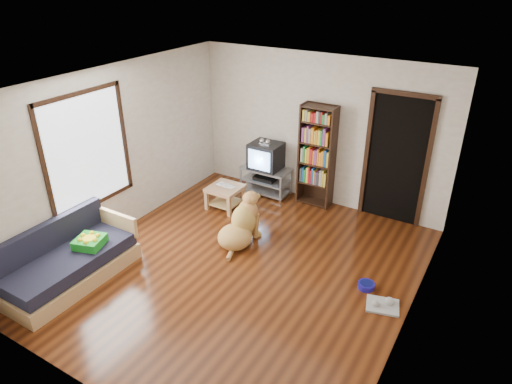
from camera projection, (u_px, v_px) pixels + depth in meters
The scene contains 18 objects.
ground at pixel (242, 269), 6.45m from camera, with size 5.00×5.00×0.00m, color #57270E.
ceiling at pixel (239, 86), 5.27m from camera, with size 5.00×5.00×0.00m, color white.
wall_back at pixel (319, 131), 7.78m from camera, with size 4.50×4.50×0.00m, color silver.
wall_front at pixel (85, 295), 3.95m from camera, with size 4.50×4.50×0.00m, color silver.
wall_left at pixel (115, 153), 6.89m from camera, with size 5.00×5.00×0.00m, color silver.
wall_right at pixel (419, 234), 4.83m from camera, with size 5.00×5.00×0.00m, color silver.
green_cushion at pixel (90, 242), 6.19m from camera, with size 0.36×0.36×0.12m, color green.
laptop at pixel (224, 187), 7.86m from camera, with size 0.34×0.22×0.03m, color silver.
dog_bowl at pixel (366, 285), 6.05m from camera, with size 0.22×0.22×0.08m, color navy.
grey_rag at pixel (383, 306), 5.73m from camera, with size 0.40×0.32×0.03m, color #ACACAC.
window at pixel (87, 151), 6.41m from camera, with size 0.03×1.46×1.70m.
doorway at pixel (396, 157), 7.23m from camera, with size 1.03×0.05×2.19m.
tv_stand at pixel (266, 179), 8.46m from camera, with size 0.90×0.45×0.50m.
crt_tv at pixel (267, 155), 8.27m from camera, with size 0.55×0.52×0.58m.
bookshelf at pixel (317, 151), 7.77m from camera, with size 0.60×0.30×1.80m.
sofa at pixel (69, 263), 6.13m from camera, with size 0.80×1.80×0.80m.
coffee_table at pixel (225, 193), 7.94m from camera, with size 0.55×0.55×0.40m.
dog at pixel (241, 225), 6.94m from camera, with size 0.60×1.00×0.81m.
Camera 1 is at (2.87, -4.42, 3.88)m, focal length 32.00 mm.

